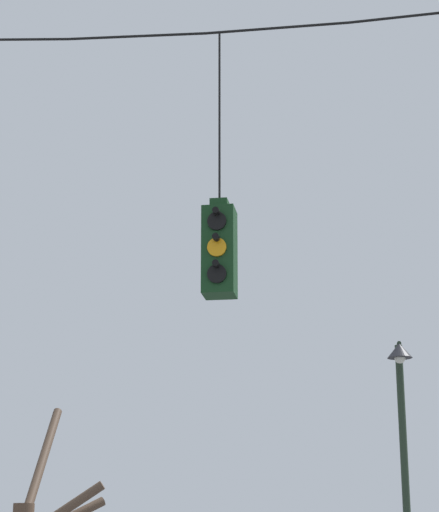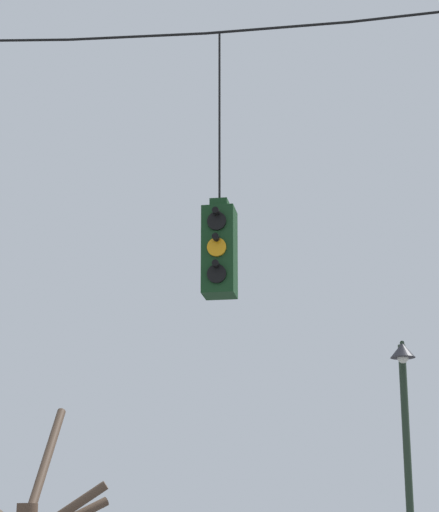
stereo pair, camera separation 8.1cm
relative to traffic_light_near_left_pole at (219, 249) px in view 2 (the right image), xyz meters
name	(u,v)px [view 2 (the right image)]	position (x,y,z in m)	size (l,w,h in m)	color
span_wire	(277,18)	(0.65, 0.01, 2.67)	(11.26, 0.03, 0.38)	black
traffic_light_near_left_pole	(219,249)	(0.00, 0.00, 0.00)	(0.34, 0.46, 3.06)	#143819
street_lamp	(407,449)	(1.99, 5.98, -1.56)	(0.39, 0.69, 5.11)	#233323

